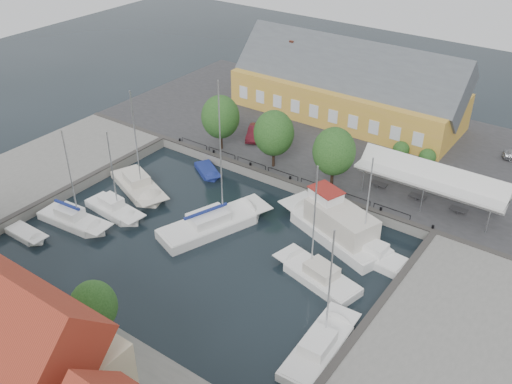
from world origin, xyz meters
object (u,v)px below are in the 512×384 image
east_boat_c (319,349)px  launch_sw (27,236)px  east_boat_b (318,277)px  west_boat_d (74,221)px  center_sailboat (213,225)px  west_boat_c (114,211)px  trawler (336,227)px  east_boat_a (369,255)px  car_red (255,133)px  west_boat_b (139,187)px  launch_nw (208,172)px  warehouse (343,88)px  tent_canopy (431,179)px

east_boat_c → launch_sw: bearing=-173.2°
east_boat_b → west_boat_d: (-22.57, -6.22, 0.01)m
center_sailboat → east_boat_b: center_sailboat is taller
west_boat_c → center_sailboat: bearing=20.4°
trawler → east_boat_a: size_ratio=1.22×
launch_sw → center_sailboat: bearing=39.6°
car_red → east_boat_a: 23.33m
west_boat_c → launch_sw: size_ratio=2.12×
east_boat_a → east_boat_b: bearing=-112.6°
west_boat_d → trawler: bearing=30.5°
east_boat_b → east_boat_c: size_ratio=1.03×
car_red → east_boat_b: 24.62m
east_boat_b → west_boat_b: bearing=175.7°
launch_nw → east_boat_c: bearing=-33.8°
east_boat_a → west_boat_d: (-24.68, -11.27, 0.01)m
trawler → west_boat_c: bearing=-155.2°
east_boat_b → west_boat_c: east_boat_b is taller
warehouse → east_boat_c: bearing=-64.1°
west_boat_b → east_boat_a: bearing=8.0°
east_boat_a → east_boat_b: size_ratio=0.93×
tent_canopy → launch_sw: tent_canopy is taller
west_boat_c → launch_nw: west_boat_c is taller
car_red → east_boat_c: 32.07m
warehouse → launch_sw: size_ratio=6.41×
warehouse → launch_sw: (-11.26, -38.60, -4.34)m
east_boat_b → west_boat_b: (-22.08, 1.67, -0.00)m
west_boat_b → launch_nw: west_boat_b is taller
east_boat_a → west_boat_b: west_boat_b is taller
tent_canopy → east_boat_c: size_ratio=1.33×
west_boat_c → launch_nw: (2.35, 11.19, -0.17)m
west_boat_c → launch_sw: bearing=-116.4°
center_sailboat → east_boat_c: size_ratio=1.40×
center_sailboat → east_boat_c: bearing=-25.3°
west_boat_b → west_boat_c: bearing=-74.5°
east_boat_a → east_boat_b: (-2.10, -5.05, -0.00)m
warehouse → launch_sw: 40.44m
west_boat_d → launch_nw: 15.19m
warehouse → east_boat_a: (15.28, -23.53, -4.17)m
east_boat_a → west_boat_c: bearing=-161.2°
west_boat_d → launch_nw: bearing=74.5°
car_red → east_boat_c: bearing=-70.8°
center_sailboat → west_boat_c: center_sailboat is taller
east_boat_a → east_boat_c: east_boat_c is taller
tent_canopy → car_red: 21.71m
trawler → east_boat_c: size_ratio=1.17×
launch_sw → west_boat_b: bearing=78.6°
launch_sw → launch_nw: (5.94, 18.42, -0.00)m
tent_canopy → west_boat_b: size_ratio=1.21×
warehouse → car_red: (-4.94, -11.99, -2.74)m
west_boat_b → launch_sw: 11.92m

